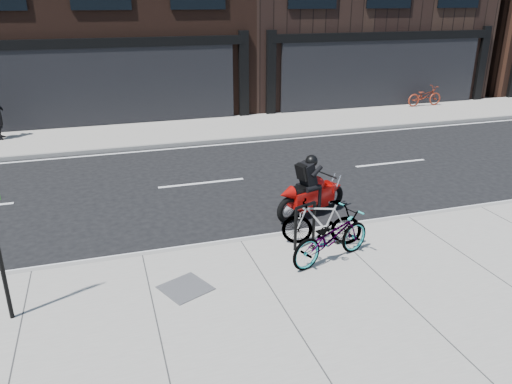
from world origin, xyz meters
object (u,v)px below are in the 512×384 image
object	(u,v)px
motorcycle	(314,190)
bicycle_far	(425,96)
bicycle_rear	(322,222)
bike_rack	(305,222)
bicycle_front	(331,237)
utility_grate	(186,288)

from	to	relation	value
motorcycle	bicycle_far	xyz separation A→B (m)	(9.86, 9.74, -0.03)
bicycle_rear	motorcycle	xyz separation A→B (m)	(0.58, 1.68, 0.00)
bike_rack	bicycle_front	xyz separation A→B (m)	(0.25, -0.66, -0.06)
bicycle_rear	bicycle_far	size ratio (longest dim) A/B	0.92
bicycle_rear	motorcycle	bearing A→B (deg)	-178.81
utility_grate	bicycle_front	bearing A→B (deg)	3.41
bike_rack	bicycle_rear	bearing A→B (deg)	0.00
bicycle_front	utility_grate	bearing A→B (deg)	75.52
bike_rack	utility_grate	size ratio (longest dim) A/B	1.24
motorcycle	bicycle_far	size ratio (longest dim) A/B	1.13
utility_grate	motorcycle	bearing A→B (deg)	35.64
bicycle_far	bicycle_rear	bearing A→B (deg)	136.92
bike_rack	bicycle_front	bearing A→B (deg)	-69.40
bicycle_front	bicycle_far	size ratio (longest dim) A/B	1.06
bicycle_rear	utility_grate	distance (m)	3.07
bicycle_far	bike_rack	bearing A→B (deg)	135.94
motorcycle	bike_rack	bearing A→B (deg)	-137.47
bicycle_rear	bicycle_far	xyz separation A→B (m)	(10.44, 11.43, -0.03)
bicycle_far	utility_grate	bearing A→B (deg)	131.87
bicycle_front	bike_rack	bearing A→B (deg)	2.72
bicycle_rear	motorcycle	size ratio (longest dim) A/B	0.82
bike_rack	bicycle_rear	xyz separation A→B (m)	(0.37, 0.00, -0.06)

